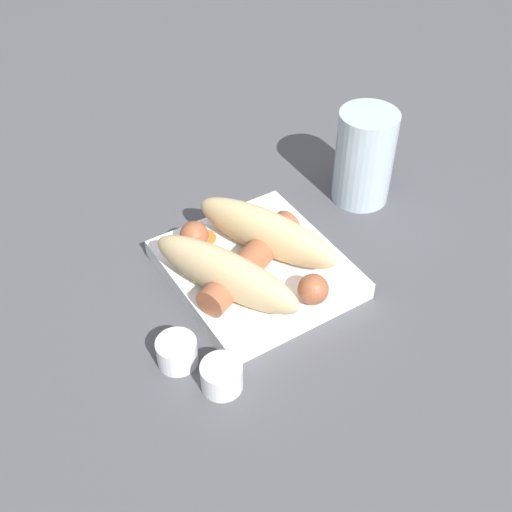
{
  "coord_description": "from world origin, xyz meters",
  "views": [
    {
      "loc": [
        -0.46,
        0.29,
        0.54
      ],
      "look_at": [
        0.0,
        0.0,
        0.03
      ],
      "focal_mm": 45.0,
      "sensor_mm": 36.0,
      "label": 1
    }
  ],
  "objects": [
    {
      "name": "condiment_cup_far",
      "position": [
        -0.12,
        0.11,
        0.01
      ],
      "size": [
        0.04,
        0.04,
        0.03
      ],
      "color": "white",
      "rests_on": "ground_plane"
    },
    {
      "name": "drink_glass",
      "position": [
        0.06,
        -0.2,
        0.06
      ],
      "size": [
        0.08,
        0.08,
        0.13
      ],
      "color": "silver",
      "rests_on": "ground_plane"
    },
    {
      "name": "condiment_cup_near",
      "position": [
        -0.06,
        0.14,
        0.01
      ],
      "size": [
        0.04,
        0.04,
        0.03
      ],
      "color": "white",
      "rests_on": "ground_plane"
    },
    {
      "name": "sausage",
      "position": [
        -0.01,
        0.01,
        0.04
      ],
      "size": [
        0.18,
        0.16,
        0.03
      ],
      "color": "#9E5638",
      "rests_on": "food_tray"
    },
    {
      "name": "food_tray",
      "position": [
        0.0,
        0.0,
        0.01
      ],
      "size": [
        0.21,
        0.19,
        0.02
      ],
      "color": "white",
      "rests_on": "ground_plane"
    },
    {
      "name": "ground_plane",
      "position": [
        0.0,
        0.0,
        0.0
      ],
      "size": [
        3.0,
        3.0,
        0.0
      ],
      "primitive_type": "plane",
      "color": "#4C4C51"
    },
    {
      "name": "bread_roll",
      "position": [
        -0.01,
        0.02,
        0.05
      ],
      "size": [
        0.22,
        0.19,
        0.06
      ],
      "color": "#DBBC84",
      "rests_on": "food_tray"
    },
    {
      "name": "pickled_veggies",
      "position": [
        0.05,
        0.06,
        0.02
      ],
      "size": [
        0.07,
        0.08,
        0.0
      ],
      "color": "orange",
      "rests_on": "food_tray"
    }
  ]
}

